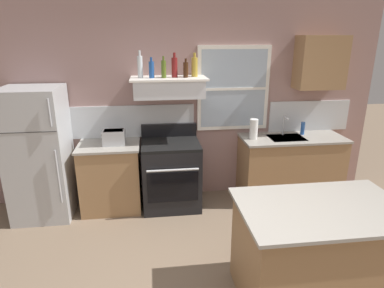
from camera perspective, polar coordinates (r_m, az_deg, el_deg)
The scene contains 18 objects.
back_wall at distance 4.62m, azimuth -0.63°, elevation 7.01°, with size 5.40×0.11×2.70m.
refrigerator at distance 4.57m, azimuth -24.80°, elevation -1.60°, with size 0.70×0.72×1.67m.
counter_left_of_stove at distance 4.58m, azimuth -13.73°, elevation -5.42°, with size 0.79×0.63×0.91m.
toaster at distance 4.36m, azimuth -13.27°, elevation 1.17°, with size 0.30×0.20×0.19m.
stove_range at distance 4.51m, azimuth -3.61°, elevation -5.14°, with size 0.76×0.69×1.09m.
range_hood_shelf at distance 4.28m, azimuth -4.01°, elevation 9.76°, with size 0.96×0.52×0.24m.
bottle_clear_tall at distance 4.24m, azimuth -8.92°, elevation 13.05°, with size 0.06×0.06×0.33m.
bottle_blue_liqueur at distance 4.21m, azimuth -6.98°, elevation 12.63°, with size 0.07×0.07×0.25m.
bottle_olive_oil_square at distance 4.20m, azimuth -4.90°, elevation 12.76°, with size 0.06×0.06×0.26m.
bottle_red_label_wine at distance 4.24m, azimuth -3.03°, elevation 13.08°, with size 0.07×0.07×0.30m.
bottle_brown_stout at distance 4.23m, azimuth -1.09°, elevation 12.68°, with size 0.06×0.06×0.23m.
bottle_champagne_gold_foil at distance 4.32m, azimuth 0.44°, elevation 13.16°, with size 0.08×0.08×0.30m.
counter_right_with_sink at distance 4.94m, azimuth 16.47°, elevation -3.84°, with size 1.43×0.63×0.91m.
sink_faucet at distance 4.79m, azimuth 15.60°, elevation 3.48°, with size 0.03×0.17×0.28m.
paper_towel_roll at distance 4.56m, azimuth 10.57°, elevation 2.56°, with size 0.11×0.11×0.27m, color white.
dish_soap_bottle at distance 4.93m, azimuth 18.50°, elevation 2.58°, with size 0.06×0.06×0.18m, color blue.
kitchen_island at distance 3.21m, azimuth 20.77°, elevation -17.16°, with size 1.40×0.90×0.91m.
upper_cabinet_right at distance 4.90m, azimuth 21.22°, elevation 12.93°, with size 0.64×0.32×0.70m.
Camera 1 is at (-0.50, -2.27, 2.26)m, focal length 31.01 mm.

